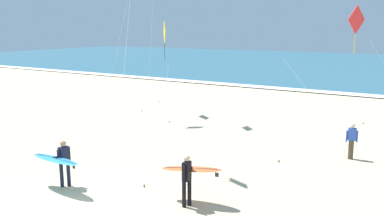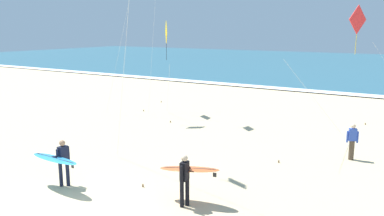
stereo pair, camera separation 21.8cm
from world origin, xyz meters
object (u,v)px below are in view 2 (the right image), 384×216
object	(u,v)px
surfer_lead	(59,159)
bystander_blue_top	(352,141)
kite_diamond_scarlet_low	(356,24)
kite_diamond_golden_distant	(166,34)
surfer_trailing	(187,173)

from	to	relation	value
surfer_lead	bystander_blue_top	size ratio (longest dim) A/B	1.46
surfer_lead	kite_diamond_scarlet_low	distance (m)	14.13
surfer_lead	kite_diamond_scarlet_low	bearing A→B (deg)	55.69
bystander_blue_top	kite_diamond_scarlet_low	bearing A→B (deg)	105.50
kite_diamond_golden_distant	bystander_blue_top	bearing A→B (deg)	-16.83
surfer_lead	kite_diamond_scarlet_low	world-z (taller)	kite_diamond_scarlet_low
surfer_trailing	bystander_blue_top	distance (m)	8.31
bystander_blue_top	surfer_lead	bearing A→B (deg)	-133.00
surfer_trailing	bystander_blue_top	xyz separation A→B (m)	(3.60, 7.48, -0.23)
surfer_lead	kite_diamond_golden_distant	world-z (taller)	kite_diamond_golden_distant
surfer_lead	kite_diamond_scarlet_low	size ratio (longest dim) A/B	0.35
kite_diamond_scarlet_low	bystander_blue_top	distance (m)	5.49
surfer_trailing	kite_diamond_golden_distant	bearing A→B (deg)	128.15
surfer_lead	kite_diamond_golden_distant	xyz separation A→B (m)	(-4.30, 12.48, 4.15)
surfer_lead	bystander_blue_top	world-z (taller)	surfer_lead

